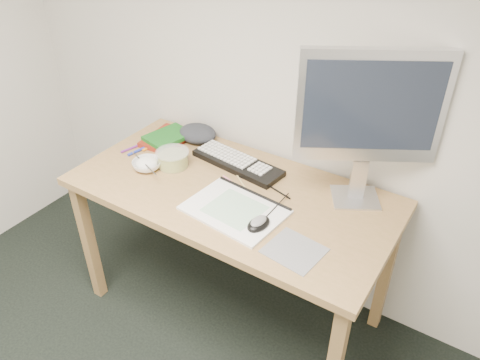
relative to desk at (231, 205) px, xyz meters
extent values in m
plane|color=silver|center=(0.27, 0.37, 0.63)|extent=(3.60, 0.00, 3.60)
cube|color=#A2784A|center=(-0.65, -0.30, -0.31)|extent=(0.05, 0.05, 0.71)
cube|color=#A2784A|center=(-0.65, 0.30, -0.31)|extent=(0.05, 0.05, 0.71)
cube|color=#A2784A|center=(0.65, 0.30, -0.31)|extent=(0.05, 0.05, 0.71)
cube|color=#A2784A|center=(0.00, 0.00, 0.06)|extent=(1.40, 0.70, 0.03)
cube|color=gray|center=(0.40, -0.20, 0.08)|extent=(0.22, 0.20, 0.00)
cube|color=white|center=(0.10, -0.12, 0.09)|extent=(0.41, 0.31, 0.01)
cube|color=black|center=(-0.08, 0.18, 0.10)|extent=(0.46, 0.20, 0.03)
cube|color=silver|center=(0.47, 0.23, 0.09)|extent=(0.25, 0.24, 0.01)
cube|color=silver|center=(0.47, 0.23, 0.18)|extent=(0.07, 0.05, 0.18)
cube|color=silver|center=(0.47, 0.23, 0.50)|extent=(0.49, 0.31, 0.44)
cube|color=black|center=(0.47, 0.23, 0.51)|extent=(0.43, 0.25, 0.35)
ellipsoid|color=black|center=(0.23, -0.15, 0.11)|extent=(0.08, 0.12, 0.04)
imported|color=white|center=(-0.41, -0.07, 0.10)|extent=(0.15, 0.15, 0.04)
cylinder|color=silver|center=(-0.40, -0.10, 0.13)|extent=(0.22, 0.10, 0.02)
cylinder|color=#E7C651|center=(-0.33, 0.01, 0.12)|extent=(0.20, 0.20, 0.07)
cube|color=maroon|center=(-0.51, 0.18, 0.09)|extent=(0.20, 0.26, 0.02)
cube|color=#165B19|center=(-0.49, 0.17, 0.12)|extent=(0.20, 0.25, 0.02)
ellipsoid|color=#23262A|center=(-0.38, 0.27, 0.12)|extent=(0.19, 0.17, 0.07)
cylinder|color=pink|center=(0.00, 0.04, 0.09)|extent=(0.16, 0.06, 0.01)
cylinder|color=tan|center=(0.02, 0.06, 0.09)|extent=(0.15, 0.11, 0.01)
cylinder|color=black|center=(0.16, 0.10, 0.09)|extent=(0.19, 0.06, 0.01)
cylinder|color=#2133B4|center=(-0.55, 0.03, 0.09)|extent=(0.04, 0.15, 0.01)
cylinder|color=orange|center=(-0.52, 0.10, 0.09)|extent=(0.04, 0.14, 0.01)
cylinder|color=#6B2484|center=(-0.60, 0.02, 0.09)|extent=(0.04, 0.12, 0.01)
camera|label=1|loc=(0.92, -1.35, 1.25)|focal=35.00mm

